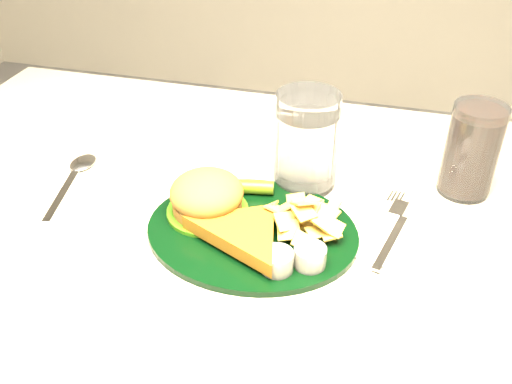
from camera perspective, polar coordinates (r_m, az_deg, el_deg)
dinner_plate at (r=0.70m, az=-0.40°, el=-2.28°), size 0.27×0.22×0.06m
water_glass at (r=0.78m, az=5.07°, el=5.11°), size 0.09×0.09×0.14m
cola_glass at (r=0.82m, az=20.77°, el=3.92°), size 0.09×0.09×0.13m
fork_napkin at (r=0.73m, az=13.34°, el=-4.49°), size 0.15×0.17×0.01m
spoon at (r=0.83m, az=-18.90°, el=-0.16°), size 0.08×0.17×0.01m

